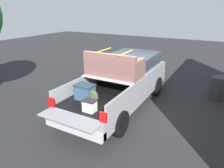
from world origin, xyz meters
The scene contains 3 objects.
ground_plane centered at (0.00, 0.00, 0.00)m, with size 40.00×40.00×0.00m, color #262628.
pickup_truck centered at (0.36, 0.00, 0.96)m, with size 6.05×2.06×2.23m.
trash_can centered at (2.52, -3.22, 0.50)m, with size 0.60×0.60×0.98m.
Camera 1 is at (-6.44, -3.26, 3.59)m, focal length 32.83 mm.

